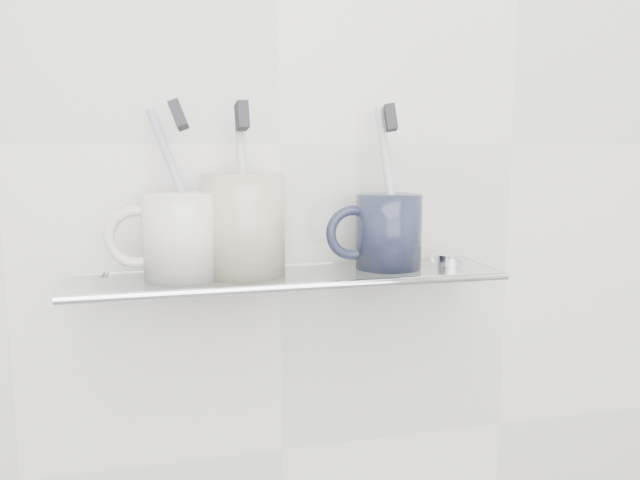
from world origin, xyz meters
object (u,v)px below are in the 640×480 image
object	(u,v)px
mug_left	(182,236)
shelf_glass	(290,277)
mug_right	(389,231)
mug_center	(244,225)

from	to	relation	value
mug_left	shelf_glass	bearing A→B (deg)	11.29
mug_right	shelf_glass	bearing A→B (deg)	170.64
shelf_glass	mug_right	xyz separation A→B (m)	(0.12, 0.00, 0.05)
mug_center	mug_right	bearing A→B (deg)	7.70
shelf_glass	mug_right	distance (m)	0.13
shelf_glass	mug_left	world-z (taller)	mug_left
mug_left	mug_right	bearing A→B (deg)	13.64
mug_center	mug_right	size ratio (longest dim) A/B	1.29
mug_left	mug_right	world-z (taller)	mug_left
mug_left	mug_right	distance (m)	0.25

